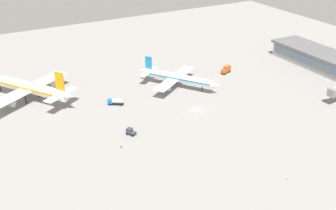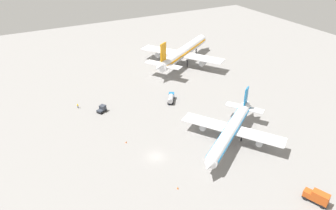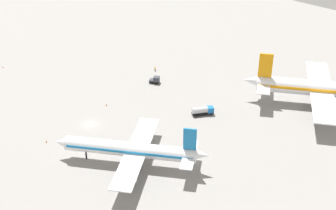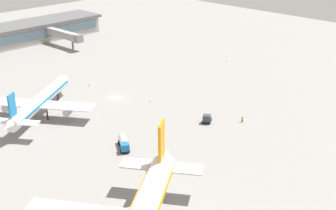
{
  "view_description": "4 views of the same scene",
  "coord_description": "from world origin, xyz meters",
  "px_view_note": "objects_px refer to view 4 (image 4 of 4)",
  "views": [
    {
      "loc": [
        -125.28,
        82.51,
        75.0
      ],
      "look_at": [
        0.77,
        12.41,
        4.45
      ],
      "focal_mm": 45.45,
      "sensor_mm": 36.0,
      "label": 1
    },
    {
      "loc": [
        -30.31,
        -64.06,
        56.89
      ],
      "look_at": [
        13.81,
        18.33,
        3.82
      ],
      "focal_mm": 34.03,
      "sensor_mm": 36.0,
      "label": 2
    },
    {
      "loc": [
        96.09,
        -66.55,
        70.04
      ],
      "look_at": [
        14.78,
        16.32,
        5.39
      ],
      "focal_mm": 50.94,
      "sensor_mm": 36.0,
      "label": 3
    },
    {
      "loc": [
        81.08,
        100.67,
        51.21
      ],
      "look_at": [
        0.02,
        22.03,
        4.08
      ],
      "focal_mm": 49.27,
      "sensor_mm": 36.0,
      "label": 4
    }
  ],
  "objects_px": {
    "baggage_tug": "(207,119)",
    "safety_cone_near_gate": "(89,85)",
    "ground_crew_worker": "(242,119)",
    "airplane_at_gate": "(40,101)",
    "fuel_truck": "(124,143)",
    "safety_cone_far_side": "(226,61)",
    "safety_cone_mid_apron": "(150,101)"
  },
  "relations": [
    {
      "from": "baggage_tug",
      "to": "airplane_at_gate",
      "type": "bearing_deg",
      "value": -83.05
    },
    {
      "from": "ground_crew_worker",
      "to": "safety_cone_far_side",
      "type": "bearing_deg",
      "value": 3.74
    },
    {
      "from": "baggage_tug",
      "to": "safety_cone_near_gate",
      "type": "height_order",
      "value": "baggage_tug"
    },
    {
      "from": "ground_crew_worker",
      "to": "safety_cone_mid_apron",
      "type": "relative_size",
      "value": 2.78
    },
    {
      "from": "safety_cone_mid_apron",
      "to": "ground_crew_worker",
      "type": "bearing_deg",
      "value": 104.95
    },
    {
      "from": "airplane_at_gate",
      "to": "safety_cone_mid_apron",
      "type": "distance_m",
      "value": 31.33
    },
    {
      "from": "baggage_tug",
      "to": "safety_cone_mid_apron",
      "type": "bearing_deg",
      "value": -120.09
    },
    {
      "from": "baggage_tug",
      "to": "fuel_truck",
      "type": "xyz_separation_m",
      "value": [
        24.74,
        -4.82,
        0.23
      ]
    },
    {
      "from": "ground_crew_worker",
      "to": "fuel_truck",
      "type": "bearing_deg",
      "value": 122.09
    },
    {
      "from": "baggage_tug",
      "to": "ground_crew_worker",
      "type": "height_order",
      "value": "baggage_tug"
    },
    {
      "from": "fuel_truck",
      "to": "ground_crew_worker",
      "type": "xyz_separation_m",
      "value": [
        -31.56,
        11.34,
        -0.54
      ]
    },
    {
      "from": "airplane_at_gate",
      "to": "safety_cone_far_side",
      "type": "relative_size",
      "value": 56.29
    },
    {
      "from": "baggage_tug",
      "to": "safety_cone_mid_apron",
      "type": "xyz_separation_m",
      "value": [
        0.55,
        -21.08,
        -0.86
      ]
    },
    {
      "from": "safety_cone_near_gate",
      "to": "fuel_truck",
      "type": "bearing_deg",
      "value": 63.53
    },
    {
      "from": "safety_cone_mid_apron",
      "to": "safety_cone_far_side",
      "type": "relative_size",
      "value": 1.0
    },
    {
      "from": "safety_cone_near_gate",
      "to": "ground_crew_worker",
      "type": "bearing_deg",
      "value": 102.68
    },
    {
      "from": "baggage_tug",
      "to": "fuel_truck",
      "type": "distance_m",
      "value": 25.2
    },
    {
      "from": "fuel_truck",
      "to": "safety_cone_near_gate",
      "type": "height_order",
      "value": "fuel_truck"
    },
    {
      "from": "baggage_tug",
      "to": "safety_cone_near_gate",
      "type": "xyz_separation_m",
      "value": [
        4.76,
        -44.94,
        -0.86
      ]
    },
    {
      "from": "safety_cone_mid_apron",
      "to": "safety_cone_far_side",
      "type": "distance_m",
      "value": 48.01
    },
    {
      "from": "fuel_truck",
      "to": "ground_crew_worker",
      "type": "bearing_deg",
      "value": 103.18
    },
    {
      "from": "baggage_tug",
      "to": "safety_cone_near_gate",
      "type": "relative_size",
      "value": 6.24
    },
    {
      "from": "safety_cone_far_side",
      "to": "baggage_tug",
      "type": "bearing_deg",
      "value": 32.07
    },
    {
      "from": "fuel_truck",
      "to": "baggage_tug",
      "type": "bearing_deg",
      "value": 111.91
    },
    {
      "from": "baggage_tug",
      "to": "safety_cone_mid_apron",
      "type": "height_order",
      "value": "baggage_tug"
    },
    {
      "from": "baggage_tug",
      "to": "ground_crew_worker",
      "type": "xyz_separation_m",
      "value": [
        -6.82,
        6.52,
        -0.31
      ]
    },
    {
      "from": "baggage_tug",
      "to": "safety_cone_near_gate",
      "type": "distance_m",
      "value": 45.2
    },
    {
      "from": "fuel_truck",
      "to": "safety_cone_mid_apron",
      "type": "relative_size",
      "value": 10.53
    },
    {
      "from": "airplane_at_gate",
      "to": "safety_cone_near_gate",
      "type": "relative_size",
      "value": 56.29
    },
    {
      "from": "baggage_tug",
      "to": "ground_crew_worker",
      "type": "distance_m",
      "value": 9.44
    },
    {
      "from": "fuel_truck",
      "to": "safety_cone_far_side",
      "type": "height_order",
      "value": "fuel_truck"
    },
    {
      "from": "baggage_tug",
      "to": "fuel_truck",
      "type": "relative_size",
      "value": 0.59
    }
  ]
}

